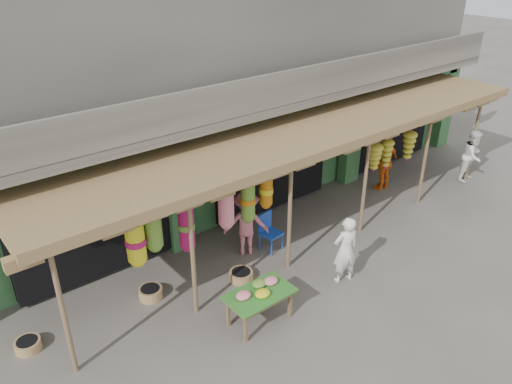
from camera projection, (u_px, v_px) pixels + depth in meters
ground at (327, 241)px, 12.53m from camera, size 80.00×80.00×0.00m
building at (213, 70)px, 14.37m from camera, size 16.40×6.80×7.00m
awning at (306, 137)px, 11.83m from camera, size 14.00×2.70×2.79m
flower_table at (259, 294)px, 9.65m from camera, size 1.34×0.79×0.80m
blue_chair at (268, 229)px, 12.00m from camera, size 0.51×0.52×0.95m
basket_left at (28, 345)px, 9.20m from camera, size 0.52×0.52×0.20m
basket_mid at (241, 275)px, 11.08m from camera, size 0.63×0.63×0.20m
basket_right at (151, 293)px, 10.52m from camera, size 0.67×0.67×0.23m
person_front at (345, 250)px, 10.74m from camera, size 0.66×0.52×1.59m
person_right at (473, 156)px, 15.29m from camera, size 0.86×0.72×1.62m
person_vendor at (385, 162)px, 14.72m from camera, size 1.03×0.45×1.74m
person_shopper at (246, 223)px, 11.69m from camera, size 1.22×1.12×1.65m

